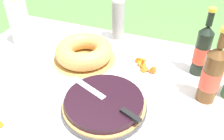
{
  "coord_description": "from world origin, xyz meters",
  "views": [
    {
      "loc": [
        0.37,
        -0.8,
        1.52
      ],
      "look_at": [
        0.04,
        0.07,
        0.82
      ],
      "focal_mm": 40.0,
      "sensor_mm": 36.0,
      "label": 1
    }
  ],
  "objects_px": {
    "berry_tart": "(104,104)",
    "cup_stack": "(118,20)",
    "bundt_cake": "(84,51)",
    "juice_bottle_red": "(202,50)",
    "paper_towel_roll": "(20,23)",
    "serving_knife": "(109,101)",
    "cider_bottle_amber": "(212,75)",
    "snack_plate_right": "(144,67)"
  },
  "relations": [
    {
      "from": "juice_bottle_red",
      "to": "snack_plate_right",
      "type": "bearing_deg",
      "value": -165.47
    },
    {
      "from": "cup_stack",
      "to": "snack_plate_right",
      "type": "height_order",
      "value": "cup_stack"
    },
    {
      "from": "bundt_cake",
      "to": "juice_bottle_red",
      "type": "bearing_deg",
      "value": 9.44
    },
    {
      "from": "berry_tart",
      "to": "snack_plate_right",
      "type": "xyz_separation_m",
      "value": [
        0.08,
        0.33,
        -0.02
      ]
    },
    {
      "from": "cup_stack",
      "to": "snack_plate_right",
      "type": "distance_m",
      "value": 0.35
    },
    {
      "from": "snack_plate_right",
      "to": "berry_tart",
      "type": "bearing_deg",
      "value": -103.21
    },
    {
      "from": "cup_stack",
      "to": "cider_bottle_amber",
      "type": "distance_m",
      "value": 0.64
    },
    {
      "from": "bundt_cake",
      "to": "cup_stack",
      "type": "height_order",
      "value": "cup_stack"
    },
    {
      "from": "snack_plate_right",
      "to": "juice_bottle_red",
      "type": "bearing_deg",
      "value": 14.53
    },
    {
      "from": "cider_bottle_amber",
      "to": "paper_towel_roll",
      "type": "height_order",
      "value": "cider_bottle_amber"
    },
    {
      "from": "serving_knife",
      "to": "paper_towel_roll",
      "type": "xyz_separation_m",
      "value": [
        -0.68,
        0.34,
        0.07
      ]
    },
    {
      "from": "cider_bottle_amber",
      "to": "paper_towel_roll",
      "type": "relative_size",
      "value": 1.33
    },
    {
      "from": "paper_towel_roll",
      "to": "berry_tart",
      "type": "bearing_deg",
      "value": -26.88
    },
    {
      "from": "cup_stack",
      "to": "paper_towel_roll",
      "type": "relative_size",
      "value": 0.98
    },
    {
      "from": "cider_bottle_amber",
      "to": "paper_towel_roll",
      "type": "distance_m",
      "value": 1.04
    },
    {
      "from": "berry_tart",
      "to": "cider_bottle_amber",
      "type": "height_order",
      "value": "cider_bottle_amber"
    },
    {
      "from": "cider_bottle_amber",
      "to": "juice_bottle_red",
      "type": "bearing_deg",
      "value": 106.27
    },
    {
      "from": "bundt_cake",
      "to": "snack_plate_right",
      "type": "xyz_separation_m",
      "value": [
        0.32,
        0.03,
        -0.04
      ]
    },
    {
      "from": "bundt_cake",
      "to": "juice_bottle_red",
      "type": "xyz_separation_m",
      "value": [
        0.57,
        0.1,
        0.08
      ]
    },
    {
      "from": "cup_stack",
      "to": "snack_plate_right",
      "type": "relative_size",
      "value": 1.09
    },
    {
      "from": "cup_stack",
      "to": "juice_bottle_red",
      "type": "height_order",
      "value": "juice_bottle_red"
    },
    {
      "from": "juice_bottle_red",
      "to": "paper_towel_roll",
      "type": "relative_size",
      "value": 1.31
    },
    {
      "from": "serving_knife",
      "to": "paper_towel_roll",
      "type": "height_order",
      "value": "paper_towel_roll"
    },
    {
      "from": "bundt_cake",
      "to": "juice_bottle_red",
      "type": "distance_m",
      "value": 0.59
    },
    {
      "from": "cup_stack",
      "to": "paper_towel_roll",
      "type": "xyz_separation_m",
      "value": [
        -0.5,
        -0.24,
        0.0
      ]
    },
    {
      "from": "bundt_cake",
      "to": "cider_bottle_amber",
      "type": "height_order",
      "value": "cider_bottle_amber"
    },
    {
      "from": "snack_plate_right",
      "to": "paper_towel_roll",
      "type": "height_order",
      "value": "paper_towel_roll"
    },
    {
      "from": "bundt_cake",
      "to": "paper_towel_roll",
      "type": "distance_m",
      "value": 0.42
    },
    {
      "from": "berry_tart",
      "to": "cup_stack",
      "type": "distance_m",
      "value": 0.6
    },
    {
      "from": "snack_plate_right",
      "to": "paper_towel_roll",
      "type": "xyz_separation_m",
      "value": [
        -0.73,
        -0.0,
        0.12
      ]
    },
    {
      "from": "cider_bottle_amber",
      "to": "cup_stack",
      "type": "bearing_deg",
      "value": 146.47
    },
    {
      "from": "serving_knife",
      "to": "snack_plate_right",
      "type": "height_order",
      "value": "serving_knife"
    },
    {
      "from": "berry_tart",
      "to": "bundt_cake",
      "type": "xyz_separation_m",
      "value": [
        -0.24,
        0.3,
        0.02
      ]
    },
    {
      "from": "serving_knife",
      "to": "bundt_cake",
      "type": "height_order",
      "value": "bundt_cake"
    },
    {
      "from": "cup_stack",
      "to": "paper_towel_roll",
      "type": "height_order",
      "value": "paper_towel_roll"
    },
    {
      "from": "bundt_cake",
      "to": "paper_towel_roll",
      "type": "relative_size",
      "value": 1.28
    },
    {
      "from": "berry_tart",
      "to": "paper_towel_roll",
      "type": "xyz_separation_m",
      "value": [
        -0.65,
        0.33,
        0.1
      ]
    },
    {
      "from": "cider_bottle_amber",
      "to": "juice_bottle_red",
      "type": "distance_m",
      "value": 0.19
    },
    {
      "from": "snack_plate_right",
      "to": "cider_bottle_amber",
      "type": "bearing_deg",
      "value": -20.38
    },
    {
      "from": "bundt_cake",
      "to": "juice_bottle_red",
      "type": "relative_size",
      "value": 0.98
    },
    {
      "from": "juice_bottle_red",
      "to": "paper_towel_roll",
      "type": "distance_m",
      "value": 0.99
    },
    {
      "from": "cup_stack",
      "to": "cider_bottle_amber",
      "type": "xyz_separation_m",
      "value": [
        0.53,
        -0.35,
        0.01
      ]
    }
  ]
}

